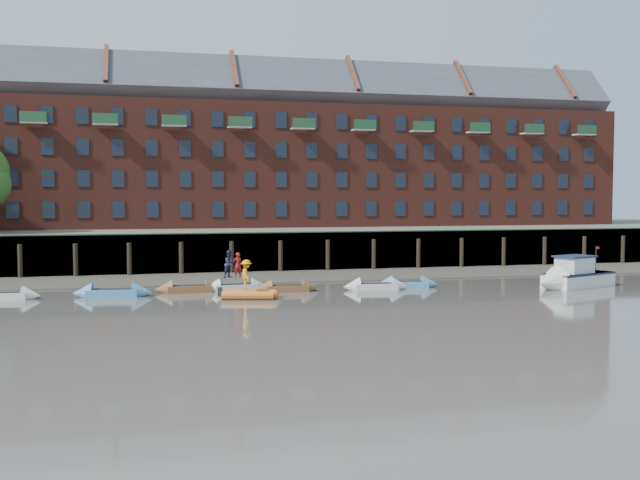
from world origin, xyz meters
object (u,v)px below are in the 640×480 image
object	(u,v)px
rowboat_0	(5,296)
rowboat_1	(112,293)
motor_launch	(568,278)
rowboat_6	(407,284)
person_rower_b	(230,264)
rowboat_2	(189,289)
person_rower_a	(238,265)
rowboat_5	(376,286)
rib_tender	(251,294)
rowboat_3	(236,287)
rowboat_4	(287,288)
person_rib_crew	(246,275)

from	to	relation	value
rowboat_0	rowboat_1	bearing A→B (deg)	6.45
rowboat_1	motor_launch	distance (m)	30.11
rowboat_6	person_rower_b	world-z (taller)	person_rower_b
rowboat_2	person_rower_a	world-z (taller)	person_rower_a
rowboat_5	rib_tender	size ratio (longest dim) A/B	1.28
rowboat_3	motor_launch	xyz separation A→B (m)	(22.18, -3.86, 0.49)
rowboat_4	rib_tender	world-z (taller)	rowboat_4
rowboat_4	rowboat_6	world-z (taller)	rowboat_6
rowboat_6	rowboat_5	bearing A→B (deg)	-155.78
rowboat_4	rowboat_5	distance (m)	5.95
person_rib_crew	rowboat_1	bearing A→B (deg)	71.06
rowboat_6	rowboat_4	bearing A→B (deg)	-170.50
rowboat_5	motor_launch	bearing A→B (deg)	-2.97
rowboat_3	rowboat_4	world-z (taller)	rowboat_3
rowboat_0	rowboat_4	bearing A→B (deg)	7.96
rowboat_1	rowboat_2	bearing A→B (deg)	18.42
rowboat_1	rowboat_4	world-z (taller)	rowboat_1
rowboat_4	person_rib_crew	world-z (taller)	person_rib_crew
rowboat_6	rib_tender	world-z (taller)	rowboat_6
person_rower_a	motor_launch	bearing A→B (deg)	155.78
rowboat_1	rowboat_4	xyz separation A→B (m)	(11.02, -0.12, -0.03)
rowboat_3	person_rower_a	bearing A→B (deg)	18.11
rowboat_0	rowboat_1	world-z (taller)	rowboat_1
rowboat_0	rowboat_6	world-z (taller)	rowboat_6
rowboat_3	rowboat_6	world-z (taller)	rowboat_3
rowboat_4	rowboat_1	bearing A→B (deg)	179.47
rowboat_5	rowboat_6	world-z (taller)	rowboat_5
rowboat_6	person_rib_crew	distance (m)	11.93
rowboat_0	rowboat_1	size ratio (longest dim) A/B	0.89
rowboat_0	rowboat_2	xyz separation A→B (m)	(11.04, 0.74, 0.01)
person_rib_crew	rowboat_3	bearing A→B (deg)	3.28
rowboat_1	person_rower_b	bearing A→B (deg)	15.73
rowboat_5	rowboat_3	bearing A→B (deg)	175.57
rib_tender	motor_launch	xyz separation A→B (m)	(21.74, 0.12, 0.45)
rowboat_1	person_rower_a	bearing A→B (deg)	14.33
rib_tender	person_rower_a	size ratio (longest dim) A/B	2.09
rowboat_5	person_rower_a	xyz separation A→B (m)	(-8.99, 1.79, 1.46)
rowboat_6	rowboat_3	bearing A→B (deg)	-177.05
rowboat_0	rowboat_1	xyz separation A→B (m)	(6.28, -0.33, 0.03)
person_rower_a	rib_tender	bearing A→B (deg)	79.87
rowboat_1	rowboat_2	xyz separation A→B (m)	(4.76, 1.06, -0.02)
rowboat_0	rowboat_2	size ratio (longest dim) A/B	0.97
rowboat_2	rowboat_4	world-z (taller)	rowboat_2
rowboat_1	person_rower_b	size ratio (longest dim) A/B	2.68
rowboat_0	person_rower_b	bearing A→B (deg)	13.48
rowboat_6	person_rib_crew	bearing A→B (deg)	-157.47
rowboat_0	rowboat_5	bearing A→B (deg)	7.12
person_rib_crew	person_rower_b	bearing A→B (deg)	7.97
rowboat_2	rowboat_6	size ratio (longest dim) A/B	1.02
rowboat_4	rowboat_5	bearing A→B (deg)	-4.66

